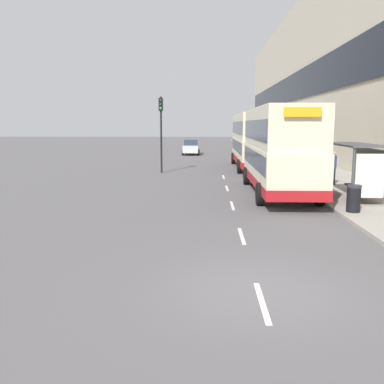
{
  "coord_description": "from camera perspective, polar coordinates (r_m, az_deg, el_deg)",
  "views": [
    {
      "loc": [
        -1.11,
        -8.7,
        3.5
      ],
      "look_at": [
        -2.16,
        21.29,
        -1.28
      ],
      "focal_mm": 40.0,
      "sensor_mm": 36.0,
      "label": 1
    }
  ],
  "objects": [
    {
      "name": "lane_mark_2",
      "position": [
        18.61,
        5.4,
        -1.82
      ],
      "size": [
        0.12,
        2.0,
        0.01
      ],
      "color": "silver",
      "rests_on": "ground_plane"
    },
    {
      "name": "terrace_facade",
      "position": [
        48.87,
        16.28,
        14.72
      ],
      "size": [
        3.1,
        93.0,
        17.25
      ],
      "color": "beige",
      "rests_on": "ground_plane"
    },
    {
      "name": "ground_plane",
      "position": [
        9.44,
        8.83,
        -12.84
      ],
      "size": [
        220.0,
        220.0,
        0.0
      ],
      "primitive_type": "plane",
      "color": "#5B595B"
    },
    {
      "name": "double_decker_bus_near",
      "position": [
        21.81,
        11.52,
        5.67
      ],
      "size": [
        2.85,
        10.1,
        4.3
      ],
      "color": "beige",
      "rests_on": "ground_plane"
    },
    {
      "name": "litter_bin",
      "position": [
        17.59,
        20.75,
        -0.8
      ],
      "size": [
        0.55,
        0.55,
        1.05
      ],
      "color": "black",
      "rests_on": "ground_plane"
    },
    {
      "name": "lane_mark_1",
      "position": [
        13.66,
        6.63,
        -5.84
      ],
      "size": [
        0.12,
        2.0,
        0.01
      ],
      "color": "silver",
      "rests_on": "ground_plane"
    },
    {
      "name": "pedestrian_at_shelter",
      "position": [
        25.23,
        18.28,
        3.11
      ],
      "size": [
        0.37,
        0.37,
        1.86
      ],
      "color": "#23232D",
      "rests_on": "ground_plane"
    },
    {
      "name": "bus_shelter",
      "position": [
        20.59,
        21.58,
        3.89
      ],
      "size": [
        1.6,
        4.2,
        2.48
      ],
      "color": "#4C4C51",
      "rests_on": "ground_plane"
    },
    {
      "name": "car_0",
      "position": [
        49.64,
        -0.13,
        6.0
      ],
      "size": [
        1.92,
        4.38,
        1.72
      ],
      "rotation": [
        0.0,
        0.0,
        3.14
      ],
      "color": "silver",
      "rests_on": "ground_plane"
    },
    {
      "name": "pedestrian_3",
      "position": [
        23.02,
        15.95,
        2.51
      ],
      "size": [
        0.34,
        0.34,
        1.71
      ],
      "color": "#23232D",
      "rests_on": "ground_plane"
    },
    {
      "name": "lane_mark_3",
      "position": [
        23.61,
        4.68,
        0.51
      ],
      "size": [
        0.12,
        2.0,
        0.01
      ],
      "color": "silver",
      "rests_on": "ground_plane"
    },
    {
      "name": "lane_mark_4",
      "position": [
        28.63,
        4.22,
        2.02
      ],
      "size": [
        0.12,
        2.0,
        0.01
      ],
      "color": "silver",
      "rests_on": "ground_plane"
    },
    {
      "name": "lane_mark_0",
      "position": [
        8.88,
        9.31,
        -14.27
      ],
      "size": [
        0.12,
        2.0,
        0.01
      ],
      "color": "silver",
      "rests_on": "ground_plane"
    },
    {
      "name": "double_decker_bus_ahead",
      "position": [
        34.29,
        8.1,
        6.93
      ],
      "size": [
        2.85,
        11.45,
        4.3
      ],
      "color": "beige",
      "rests_on": "ground_plane"
    },
    {
      "name": "pavement",
      "position": [
        47.93,
        11.18,
        4.78
      ],
      "size": [
        5.0,
        93.0,
        0.14
      ],
      "color": "#A39E93",
      "rests_on": "ground_plane"
    },
    {
      "name": "traffic_light_far_kerb",
      "position": [
        30.91,
        -4.15,
        9.24
      ],
      "size": [
        0.3,
        0.32,
        5.42
      ],
      "color": "black",
      "rests_on": "ground_plane"
    }
  ]
}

